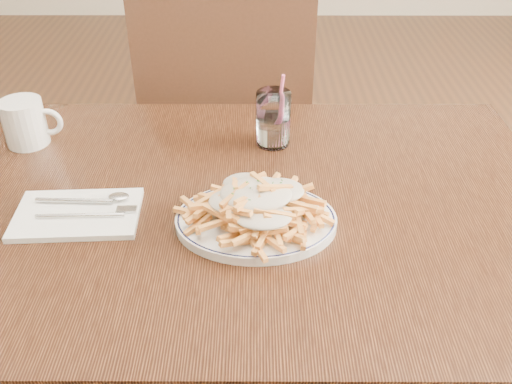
{
  "coord_description": "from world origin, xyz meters",
  "views": [
    {
      "loc": [
        0.03,
        -0.86,
        1.36
      ],
      "look_at": [
        0.03,
        -0.08,
        0.82
      ],
      "focal_mm": 40.0,
      "sensor_mm": 36.0,
      "label": 1
    }
  ],
  "objects_px": {
    "table": "(240,233)",
    "fries_plate": "(256,221)",
    "loaded_fries": "(256,199)",
    "chair_far": "(229,120)",
    "coffee_mug": "(26,123)",
    "water_glass": "(273,122)"
  },
  "relations": [
    {
      "from": "table",
      "to": "fries_plate",
      "type": "height_order",
      "value": "fries_plate"
    },
    {
      "from": "table",
      "to": "loaded_fries",
      "type": "bearing_deg",
      "value": -67.73
    },
    {
      "from": "chair_far",
      "to": "coffee_mug",
      "type": "xyz_separation_m",
      "value": [
        -0.4,
        -0.45,
        0.22
      ]
    },
    {
      "from": "table",
      "to": "water_glass",
      "type": "bearing_deg",
      "value": 72.28
    },
    {
      "from": "fries_plate",
      "to": "coffee_mug",
      "type": "height_order",
      "value": "coffee_mug"
    },
    {
      "from": "loaded_fries",
      "to": "water_glass",
      "type": "xyz_separation_m",
      "value": [
        0.04,
        0.29,
        -0.0
      ]
    },
    {
      "from": "water_glass",
      "to": "coffee_mug",
      "type": "bearing_deg",
      "value": -179.86
    },
    {
      "from": "water_glass",
      "to": "coffee_mug",
      "type": "distance_m",
      "value": 0.52
    },
    {
      "from": "table",
      "to": "fries_plate",
      "type": "relative_size",
      "value": 3.68
    },
    {
      "from": "loaded_fries",
      "to": "coffee_mug",
      "type": "relative_size",
      "value": 1.93
    },
    {
      "from": "loaded_fries",
      "to": "water_glass",
      "type": "relative_size",
      "value": 1.51
    },
    {
      "from": "chair_far",
      "to": "loaded_fries",
      "type": "relative_size",
      "value": 4.22
    },
    {
      "from": "table",
      "to": "loaded_fries",
      "type": "relative_size",
      "value": 4.99
    },
    {
      "from": "fries_plate",
      "to": "water_glass",
      "type": "relative_size",
      "value": 2.06
    },
    {
      "from": "chair_far",
      "to": "coffee_mug",
      "type": "relative_size",
      "value": 8.13
    },
    {
      "from": "water_glass",
      "to": "coffee_mug",
      "type": "relative_size",
      "value": 1.27
    },
    {
      "from": "fries_plate",
      "to": "water_glass",
      "type": "height_order",
      "value": "water_glass"
    },
    {
      "from": "chair_far",
      "to": "water_glass",
      "type": "distance_m",
      "value": 0.52
    },
    {
      "from": "fries_plate",
      "to": "coffee_mug",
      "type": "distance_m",
      "value": 0.57
    },
    {
      "from": "table",
      "to": "water_glass",
      "type": "distance_m",
      "value": 0.26
    },
    {
      "from": "coffee_mug",
      "to": "fries_plate",
      "type": "bearing_deg",
      "value": -30.59
    },
    {
      "from": "fries_plate",
      "to": "loaded_fries",
      "type": "height_order",
      "value": "loaded_fries"
    }
  ]
}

